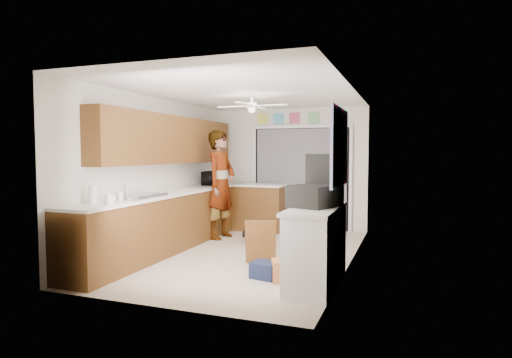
% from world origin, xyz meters
% --- Properties ---
extents(floor, '(5.00, 5.00, 0.00)m').
position_xyz_m(floor, '(0.00, 0.00, 0.00)').
color(floor, '#C3B59D').
rests_on(floor, ground).
extents(ceiling, '(5.00, 5.00, 0.00)m').
position_xyz_m(ceiling, '(0.00, 0.00, 2.50)').
color(ceiling, white).
rests_on(ceiling, ground).
extents(wall_back, '(3.20, 0.00, 3.20)m').
position_xyz_m(wall_back, '(0.00, 2.50, 1.25)').
color(wall_back, white).
rests_on(wall_back, ground).
extents(wall_front, '(3.20, 0.00, 3.20)m').
position_xyz_m(wall_front, '(0.00, -2.50, 1.25)').
color(wall_front, white).
rests_on(wall_front, ground).
extents(wall_left, '(0.00, 5.00, 5.00)m').
position_xyz_m(wall_left, '(-1.60, 0.00, 1.25)').
color(wall_left, white).
rests_on(wall_left, ground).
extents(wall_right, '(0.00, 5.00, 5.00)m').
position_xyz_m(wall_right, '(1.60, 0.00, 1.25)').
color(wall_right, white).
rests_on(wall_right, ground).
extents(left_base_cabinets, '(0.60, 4.80, 0.90)m').
position_xyz_m(left_base_cabinets, '(-1.30, 0.00, 0.45)').
color(left_base_cabinets, brown).
rests_on(left_base_cabinets, floor).
extents(left_countertop, '(0.62, 4.80, 0.04)m').
position_xyz_m(left_countertop, '(-1.29, 0.00, 0.92)').
color(left_countertop, white).
rests_on(left_countertop, left_base_cabinets).
extents(upper_cabinets, '(0.32, 4.00, 0.80)m').
position_xyz_m(upper_cabinets, '(-1.44, 0.20, 1.80)').
color(upper_cabinets, brown).
rests_on(upper_cabinets, wall_left).
extents(sink_basin, '(0.50, 0.76, 0.06)m').
position_xyz_m(sink_basin, '(-1.29, -1.00, 0.95)').
color(sink_basin, silver).
rests_on(sink_basin, left_countertop).
extents(faucet, '(0.03, 0.03, 0.22)m').
position_xyz_m(faucet, '(-1.48, -1.00, 1.05)').
color(faucet, silver).
rests_on(faucet, left_countertop).
extents(peninsula_base, '(1.00, 0.60, 0.90)m').
position_xyz_m(peninsula_base, '(-0.50, 2.00, 0.45)').
color(peninsula_base, brown).
rests_on(peninsula_base, floor).
extents(peninsula_top, '(1.04, 0.64, 0.04)m').
position_xyz_m(peninsula_top, '(-0.50, 2.00, 0.92)').
color(peninsula_top, white).
rests_on(peninsula_top, peninsula_base).
extents(back_opening_recess, '(2.00, 0.06, 2.10)m').
position_xyz_m(back_opening_recess, '(0.25, 2.47, 1.05)').
color(back_opening_recess, black).
rests_on(back_opening_recess, wall_back).
extents(curtain_panel, '(1.90, 0.03, 2.05)m').
position_xyz_m(curtain_panel, '(0.25, 2.43, 1.05)').
color(curtain_panel, gray).
rests_on(curtain_panel, wall_back).
extents(door_trim_left, '(0.06, 0.04, 2.10)m').
position_xyz_m(door_trim_left, '(-0.77, 2.44, 1.05)').
color(door_trim_left, white).
rests_on(door_trim_left, wall_back).
extents(door_trim_right, '(0.06, 0.04, 2.10)m').
position_xyz_m(door_trim_right, '(1.27, 2.44, 1.05)').
color(door_trim_right, white).
rests_on(door_trim_right, wall_back).
extents(door_trim_head, '(2.10, 0.04, 0.06)m').
position_xyz_m(door_trim_head, '(0.25, 2.44, 2.12)').
color(door_trim_head, white).
rests_on(door_trim_head, wall_back).
extents(header_frame_0, '(0.22, 0.02, 0.22)m').
position_xyz_m(header_frame_0, '(-0.60, 2.47, 2.30)').
color(header_frame_0, '#D8E64C').
rests_on(header_frame_0, wall_back).
extents(header_frame_1, '(0.22, 0.02, 0.22)m').
position_xyz_m(header_frame_1, '(-0.25, 2.47, 2.30)').
color(header_frame_1, '#4BADC8').
rests_on(header_frame_1, wall_back).
extents(header_frame_2, '(0.22, 0.02, 0.22)m').
position_xyz_m(header_frame_2, '(0.10, 2.47, 2.30)').
color(header_frame_2, '#C14868').
rests_on(header_frame_2, wall_back).
extents(header_frame_3, '(0.22, 0.02, 0.22)m').
position_xyz_m(header_frame_3, '(0.50, 2.47, 2.30)').
color(header_frame_3, '#6CBB6A').
rests_on(header_frame_3, wall_back).
extents(header_frame_4, '(0.22, 0.02, 0.22)m').
position_xyz_m(header_frame_4, '(0.90, 2.47, 2.30)').
color(header_frame_4, silver).
rests_on(header_frame_4, wall_back).
extents(route66_sign, '(0.22, 0.02, 0.26)m').
position_xyz_m(route66_sign, '(-0.95, 2.47, 2.30)').
color(route66_sign, silver).
rests_on(route66_sign, wall_back).
extents(right_counter_base, '(0.50, 1.40, 0.90)m').
position_xyz_m(right_counter_base, '(1.35, -1.20, 0.45)').
color(right_counter_base, white).
rests_on(right_counter_base, floor).
extents(right_counter_top, '(0.54, 1.44, 0.04)m').
position_xyz_m(right_counter_top, '(1.34, -1.20, 0.92)').
color(right_counter_top, white).
rests_on(right_counter_top, right_counter_base).
extents(abstract_painting, '(0.03, 1.15, 0.95)m').
position_xyz_m(abstract_painting, '(1.58, -1.00, 1.65)').
color(abstract_painting, '#FF5DAD').
rests_on(abstract_painting, wall_right).
extents(ceiling_fan, '(1.14, 1.14, 0.24)m').
position_xyz_m(ceiling_fan, '(0.00, 0.20, 2.32)').
color(ceiling_fan, white).
rests_on(ceiling_fan, ceiling).
extents(microwave, '(0.41, 0.54, 0.27)m').
position_xyz_m(microwave, '(-1.29, 1.46, 1.08)').
color(microwave, black).
rests_on(microwave, left_countertop).
extents(cup, '(0.15, 0.15, 0.10)m').
position_xyz_m(cup, '(-1.23, -1.68, 0.99)').
color(cup, white).
rests_on(cup, left_countertop).
extents(jar_a, '(0.12, 0.12, 0.13)m').
position_xyz_m(jar_a, '(-1.13, -1.86, 1.01)').
color(jar_a, silver).
rests_on(jar_a, left_countertop).
extents(jar_b, '(0.08, 0.08, 0.12)m').
position_xyz_m(jar_b, '(-1.26, -1.46, 1.00)').
color(jar_b, silver).
rests_on(jar_b, left_countertop).
extents(paper_towel_roll, '(0.14, 0.14, 0.23)m').
position_xyz_m(paper_towel_roll, '(-1.38, -1.84, 1.06)').
color(paper_towel_roll, white).
rests_on(paper_towel_roll, left_countertop).
extents(suitcase, '(0.63, 0.72, 0.26)m').
position_xyz_m(suitcase, '(1.32, -1.17, 1.07)').
color(suitcase, black).
rests_on(suitcase, right_counter_top).
extents(suitcase_rim, '(0.61, 0.69, 0.02)m').
position_xyz_m(suitcase_rim, '(1.32, -1.17, 0.96)').
color(suitcase_rim, yellow).
rests_on(suitcase_rim, suitcase).
extents(suitcase_lid, '(0.41, 0.17, 0.50)m').
position_xyz_m(suitcase_lid, '(1.32, -0.88, 1.32)').
color(suitcase_lid, black).
rests_on(suitcase_lid, suitcase).
extents(cardboard_box, '(0.50, 0.44, 0.26)m').
position_xyz_m(cardboard_box, '(1.00, -1.17, 0.13)').
color(cardboard_box, '#AB5F35').
rests_on(cardboard_box, floor).
extents(navy_crate, '(0.38, 0.34, 0.20)m').
position_xyz_m(navy_crate, '(0.69, -1.15, 0.10)').
color(navy_crate, '#141A33').
rests_on(navy_crate, floor).
extents(cabinet_door_panel, '(0.46, 0.27, 0.64)m').
position_xyz_m(cabinet_door_panel, '(0.42, -0.57, 0.32)').
color(cabinet_door_panel, brown).
rests_on(cabinet_door_panel, floor).
extents(man, '(0.56, 0.78, 1.99)m').
position_xyz_m(man, '(-0.90, 0.98, 1.00)').
color(man, white).
rests_on(man, floor).
extents(dog, '(0.24, 0.51, 0.39)m').
position_xyz_m(dog, '(-0.26, 0.92, 0.20)').
color(dog, black).
rests_on(dog, floor).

